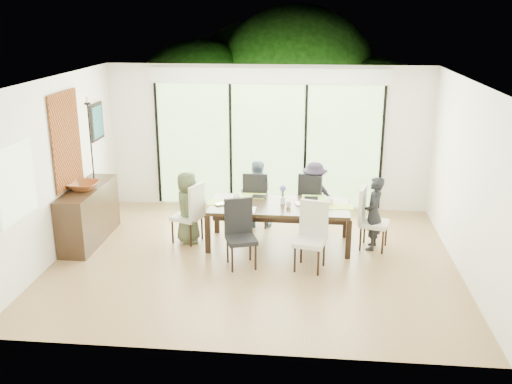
# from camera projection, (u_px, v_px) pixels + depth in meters

# --- Properties ---
(floor) EXTENTS (6.00, 5.00, 0.01)m
(floor) POSITION_uv_depth(u_px,v_px,m) (254.00, 260.00, 8.67)
(floor) COLOR brown
(floor) RESTS_ON ground
(ceiling) EXTENTS (6.00, 5.00, 0.01)m
(ceiling) POSITION_uv_depth(u_px,v_px,m) (254.00, 80.00, 7.86)
(ceiling) COLOR white
(ceiling) RESTS_ON wall_back
(wall_back) EXTENTS (6.00, 0.02, 2.70)m
(wall_back) POSITION_uv_depth(u_px,v_px,m) (268.00, 138.00, 10.65)
(wall_back) COLOR white
(wall_back) RESTS_ON floor
(wall_front) EXTENTS (6.00, 0.02, 2.70)m
(wall_front) POSITION_uv_depth(u_px,v_px,m) (229.00, 240.00, 5.88)
(wall_front) COLOR silver
(wall_front) RESTS_ON floor
(wall_left) EXTENTS (0.02, 5.00, 2.70)m
(wall_left) POSITION_uv_depth(u_px,v_px,m) (55.00, 169.00, 8.55)
(wall_left) COLOR beige
(wall_left) RESTS_ON floor
(wall_right) EXTENTS (0.02, 5.00, 2.70)m
(wall_right) POSITION_uv_depth(u_px,v_px,m) (468.00, 180.00, 7.98)
(wall_right) COLOR white
(wall_right) RESTS_ON floor
(glass_doors) EXTENTS (4.20, 0.02, 2.30)m
(glass_doors) POSITION_uv_depth(u_px,v_px,m) (268.00, 146.00, 10.65)
(glass_doors) COLOR #598C3F
(glass_doors) RESTS_ON wall_back
(blinds_header) EXTENTS (4.40, 0.06, 0.28)m
(blinds_header) POSITION_uv_depth(u_px,v_px,m) (268.00, 76.00, 10.25)
(blinds_header) COLOR white
(blinds_header) RESTS_ON wall_back
(mullion_a) EXTENTS (0.05, 0.04, 2.30)m
(mullion_a) POSITION_uv_depth(u_px,v_px,m) (158.00, 144.00, 10.84)
(mullion_a) COLOR black
(mullion_a) RESTS_ON wall_back
(mullion_b) EXTENTS (0.05, 0.04, 2.30)m
(mullion_b) POSITION_uv_depth(u_px,v_px,m) (231.00, 145.00, 10.71)
(mullion_b) COLOR black
(mullion_b) RESTS_ON wall_back
(mullion_c) EXTENTS (0.05, 0.04, 2.30)m
(mullion_c) POSITION_uv_depth(u_px,v_px,m) (305.00, 147.00, 10.58)
(mullion_c) COLOR black
(mullion_c) RESTS_ON wall_back
(mullion_d) EXTENTS (0.05, 0.04, 2.30)m
(mullion_d) POSITION_uv_depth(u_px,v_px,m) (382.00, 149.00, 10.44)
(mullion_d) COLOR black
(mullion_d) RESTS_ON wall_back
(side_window) EXTENTS (0.02, 0.90, 1.00)m
(side_window) POSITION_uv_depth(u_px,v_px,m) (17.00, 182.00, 7.36)
(side_window) COLOR #8CAD7F
(side_window) RESTS_ON wall_left
(deck) EXTENTS (6.00, 1.80, 0.10)m
(deck) POSITION_uv_depth(u_px,v_px,m) (271.00, 195.00, 11.91)
(deck) COLOR brown
(deck) RESTS_ON ground
(rail_top) EXTENTS (6.00, 0.08, 0.06)m
(rail_top) POSITION_uv_depth(u_px,v_px,m) (274.00, 157.00, 12.49)
(rail_top) COLOR #523723
(rail_top) RESTS_ON deck
(foliage_left) EXTENTS (3.20, 3.20, 3.20)m
(foliage_left) POSITION_uv_depth(u_px,v_px,m) (201.00, 108.00, 13.34)
(foliage_left) COLOR #14380F
(foliage_left) RESTS_ON ground
(foliage_mid) EXTENTS (4.00, 4.00, 4.00)m
(foliage_mid) POSITION_uv_depth(u_px,v_px,m) (296.00, 91.00, 13.59)
(foliage_mid) COLOR #14380F
(foliage_mid) RESTS_ON ground
(foliage_right) EXTENTS (2.80, 2.80, 2.80)m
(foliage_right) POSITION_uv_depth(u_px,v_px,m) (374.00, 121.00, 12.83)
(foliage_right) COLOR #14380F
(foliage_right) RESTS_ON ground
(foliage_far) EXTENTS (3.60, 3.60, 3.60)m
(foliage_far) POSITION_uv_depth(u_px,v_px,m) (257.00, 94.00, 14.41)
(foliage_far) COLOR #14380F
(foliage_far) RESTS_ON ground
(table_top) EXTENTS (2.19, 1.00, 0.05)m
(table_top) POSITION_uv_depth(u_px,v_px,m) (279.00, 206.00, 9.03)
(table_top) COLOR black
(table_top) RESTS_ON floor
(table_apron) EXTENTS (2.01, 0.82, 0.09)m
(table_apron) POSITION_uv_depth(u_px,v_px,m) (279.00, 211.00, 9.06)
(table_apron) COLOR black
(table_apron) RESTS_ON floor
(table_leg_fl) EXTENTS (0.08, 0.08, 0.63)m
(table_leg_fl) POSITION_uv_depth(u_px,v_px,m) (208.00, 234.00, 8.83)
(table_leg_fl) COLOR black
(table_leg_fl) RESTS_ON floor
(table_leg_fr) EXTENTS (0.08, 0.08, 0.63)m
(table_leg_fr) POSITION_uv_depth(u_px,v_px,m) (348.00, 239.00, 8.63)
(table_leg_fr) COLOR black
(table_leg_fr) RESTS_ON floor
(table_leg_bl) EXTENTS (0.08, 0.08, 0.63)m
(table_leg_bl) POSITION_uv_depth(u_px,v_px,m) (217.00, 215.00, 9.65)
(table_leg_bl) COLOR black
(table_leg_bl) RESTS_ON floor
(table_leg_br) EXTENTS (0.08, 0.08, 0.63)m
(table_leg_br) POSITION_uv_depth(u_px,v_px,m) (346.00, 219.00, 9.44)
(table_leg_br) COLOR black
(table_leg_br) RESTS_ON floor
(chair_left_end) EXTENTS (0.54, 0.54, 1.00)m
(chair_left_end) POSITION_uv_depth(u_px,v_px,m) (187.00, 212.00, 9.22)
(chair_left_end) COLOR beige
(chair_left_end) RESTS_ON floor
(chair_right_end) EXTENTS (0.51, 0.51, 1.00)m
(chair_right_end) POSITION_uv_depth(u_px,v_px,m) (375.00, 219.00, 8.94)
(chair_right_end) COLOR silver
(chair_right_end) RESTS_ON floor
(chair_far_left) EXTENTS (0.43, 0.43, 1.00)m
(chair_far_left) POSITION_uv_depth(u_px,v_px,m) (256.00, 198.00, 9.93)
(chair_far_left) COLOR black
(chair_far_left) RESTS_ON floor
(chair_far_right) EXTENTS (0.55, 0.55, 1.00)m
(chair_far_right) POSITION_uv_depth(u_px,v_px,m) (314.00, 200.00, 9.83)
(chair_far_right) COLOR black
(chair_far_right) RESTS_ON floor
(chair_near_left) EXTENTS (0.53, 0.53, 1.00)m
(chair_near_left) POSITION_uv_depth(u_px,v_px,m) (241.00, 234.00, 8.30)
(chair_near_left) COLOR black
(chair_near_left) RESTS_ON floor
(chair_near_right) EXTENTS (0.51, 0.51, 1.00)m
(chair_near_right) POSITION_uv_depth(u_px,v_px,m) (310.00, 237.00, 8.21)
(chair_near_right) COLOR beige
(chair_near_right) RESTS_ON floor
(person_left_end) EXTENTS (0.45, 0.61, 1.18)m
(person_left_end) POSITION_uv_depth(u_px,v_px,m) (188.00, 207.00, 9.19)
(person_left_end) COLOR #424C32
(person_left_end) RESTS_ON floor
(person_right_end) EXTENTS (0.45, 0.61, 1.18)m
(person_right_end) POSITION_uv_depth(u_px,v_px,m) (374.00, 213.00, 8.91)
(person_right_end) COLOR black
(person_right_end) RESTS_ON floor
(person_far_left) EXTENTS (0.59, 0.41, 1.18)m
(person_far_left) POSITION_uv_depth(u_px,v_px,m) (256.00, 194.00, 9.88)
(person_far_left) COLOR slate
(person_far_left) RESTS_ON floor
(person_far_right) EXTENTS (0.57, 0.38, 1.18)m
(person_far_right) POSITION_uv_depth(u_px,v_px,m) (314.00, 195.00, 9.79)
(person_far_right) COLOR #292132
(person_far_right) RESTS_ON floor
(placemat_left) EXTENTS (0.40, 0.29, 0.01)m
(placemat_left) POSITION_uv_depth(u_px,v_px,m) (220.00, 203.00, 9.11)
(placemat_left) COLOR #98C345
(placemat_left) RESTS_ON table_top
(placemat_right) EXTENTS (0.40, 0.29, 0.01)m
(placemat_right) POSITION_uv_depth(u_px,v_px,m) (340.00, 206.00, 8.93)
(placemat_right) COLOR #ABC345
(placemat_right) RESTS_ON table_top
(placemat_far_l) EXTENTS (0.40, 0.29, 0.01)m
(placemat_far_l) POSITION_uv_depth(u_px,v_px,m) (254.00, 196.00, 9.45)
(placemat_far_l) COLOR #9DBC43
(placemat_far_l) RESTS_ON table_top
(placemat_far_r) EXTENTS (0.40, 0.29, 0.01)m
(placemat_far_r) POSITION_uv_depth(u_px,v_px,m) (314.00, 198.00, 9.35)
(placemat_far_r) COLOR #84BA42
(placemat_far_r) RESTS_ON table_top
(placemat_paper) EXTENTS (0.40, 0.29, 0.01)m
(placemat_paper) POSITION_uv_depth(u_px,v_px,m) (243.00, 210.00, 8.79)
(placemat_paper) COLOR white
(placemat_paper) RESTS_ON table_top
(tablet_far_l) EXTENTS (0.24, 0.16, 0.01)m
(tablet_far_l) POSITION_uv_depth(u_px,v_px,m) (259.00, 196.00, 9.39)
(tablet_far_l) COLOR black
(tablet_far_l) RESTS_ON table_top
(tablet_far_r) EXTENTS (0.22, 0.15, 0.01)m
(tablet_far_r) POSITION_uv_depth(u_px,v_px,m) (311.00, 198.00, 9.31)
(tablet_far_r) COLOR black
(tablet_far_r) RESTS_ON table_top
(papers) EXTENTS (0.27, 0.20, 0.00)m
(papers) POSITION_uv_depth(u_px,v_px,m) (324.00, 207.00, 8.91)
(papers) COLOR white
(papers) RESTS_ON table_top
(platter_base) EXTENTS (0.24, 0.24, 0.02)m
(platter_base) POSITION_uv_depth(u_px,v_px,m) (243.00, 209.00, 8.79)
(platter_base) COLOR white
(platter_base) RESTS_ON table_top
(platter_snacks) EXTENTS (0.18, 0.18, 0.01)m
(platter_snacks) POSITION_uv_depth(u_px,v_px,m) (243.00, 208.00, 8.78)
(platter_snacks) COLOR #C96017
(platter_snacks) RESTS_ON table_top
(vase) EXTENTS (0.07, 0.07, 0.11)m
(vase) POSITION_uv_depth(u_px,v_px,m) (283.00, 200.00, 9.05)
(vase) COLOR silver
(vase) RESTS_ON table_top
(hyacinth_stems) EXTENTS (0.04, 0.04, 0.15)m
(hyacinth_stems) POSITION_uv_depth(u_px,v_px,m) (283.00, 194.00, 9.02)
(hyacinth_stems) COLOR #337226
(hyacinth_stems) RESTS_ON table_top
(hyacinth_blooms) EXTENTS (0.10, 0.10, 0.10)m
(hyacinth_blooms) POSITION_uv_depth(u_px,v_px,m) (283.00, 188.00, 8.99)
(hyacinth_blooms) COLOR #4D59C2
(hyacinth_blooms) RESTS_ON table_top
(laptop) EXTENTS (0.36, 0.33, 0.02)m
(laptop) POSITION_uv_depth(u_px,v_px,m) (225.00, 204.00, 9.01)
(laptop) COLOR silver
(laptop) RESTS_ON table_top
(cup_a) EXTENTS (0.16, 0.16, 0.09)m
(cup_a) POSITION_uv_depth(u_px,v_px,m) (237.00, 198.00, 9.22)
(cup_a) COLOR white
(cup_a) RESTS_ON table_top
(cup_b) EXTENTS (0.13, 0.13, 0.08)m
(cup_b) POSITION_uv_depth(u_px,v_px,m) (288.00, 204.00, 8.90)
(cup_b) COLOR white
(cup_b) RESTS_ON table_top
(cup_c) EXTENTS (0.13, 0.13, 0.09)m
(cup_c) POSITION_uv_depth(u_px,v_px,m) (330.00, 202.00, 9.03)
(cup_c) COLOR white
(cup_c) RESTS_ON table_top
(book) EXTENTS (0.18, 0.23, 0.02)m
(book) POSITION_uv_depth(u_px,v_px,m) (295.00, 204.00, 9.05)
(book) COLOR white
(book) RESTS_ON table_top
(sideboard) EXTENTS (0.46, 1.63, 0.91)m
(sideboard) POSITION_uv_depth(u_px,v_px,m) (89.00, 214.00, 9.26)
(sideboard) COLOR black
(sideboard) RESTS_ON floor
(bowl) EXTENTS (0.48, 0.48, 0.12)m
(bowl) POSITION_uv_depth(u_px,v_px,m) (83.00, 186.00, 9.01)
(bowl) COLOR brown
(bowl) RESTS_ON sideboard
(candlestick_base) EXTENTS (0.10, 0.10, 0.04)m
(candlestick_base) POSITION_uv_depth(u_px,v_px,m) (94.00, 180.00, 9.45)
(candlestick_base) COLOR black
(candlestick_base) RESTS_ON sideboard
(candlestick_shaft) EXTENTS (0.02, 0.02, 1.27)m
(candlestick_shaft) POSITION_uv_depth(u_px,v_px,m) (91.00, 142.00, 9.25)
(candlestick_shaft) COLOR black
(candlestick_shaft) RESTS_ON sideboard
(candlestick_pan) EXTENTS (0.10, 0.10, 0.03)m
(candlestick_pan) POSITION_uv_depth(u_px,v_px,m) (87.00, 104.00, 9.06)
(candlestick_pan) COLOR black
(candlestick_pan) RESTS_ON sideboard
(candle) EXTENTS (0.04, 0.04, 0.10)m
(candle) POSITION_uv_depth(u_px,v_px,m) (87.00, 100.00, 9.05)
(candle) COLOR silver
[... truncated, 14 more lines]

